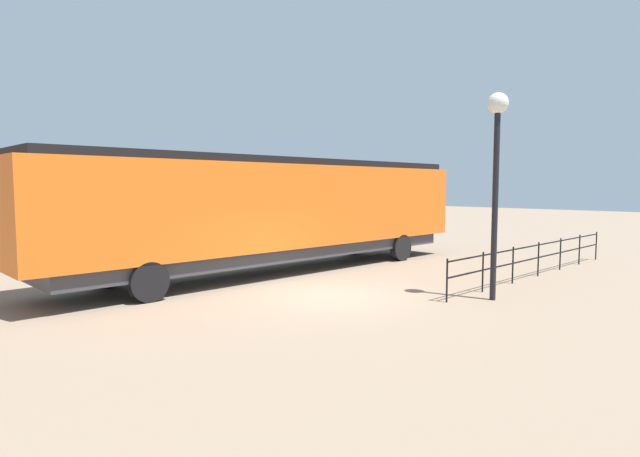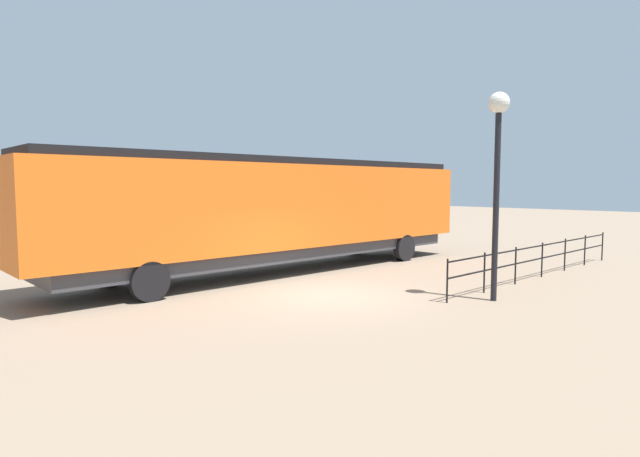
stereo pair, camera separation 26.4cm
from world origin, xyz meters
The scene contains 4 objects.
ground_plane centered at (0.00, 0.00, 0.00)m, with size 120.00×120.00×0.00m, color #84705B.
locomotive centered at (-4.13, 2.05, 2.31)m, with size 3.01×17.41×4.10m.
lamp_post centered at (3.55, 2.88, 4.14)m, with size 0.56×0.56×5.60m.
platform_fence centered at (2.84, 7.49, 0.77)m, with size 0.05×11.62×1.19m.
Camera 1 is at (10.28, -10.24, 3.12)m, focal length 28.97 mm.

